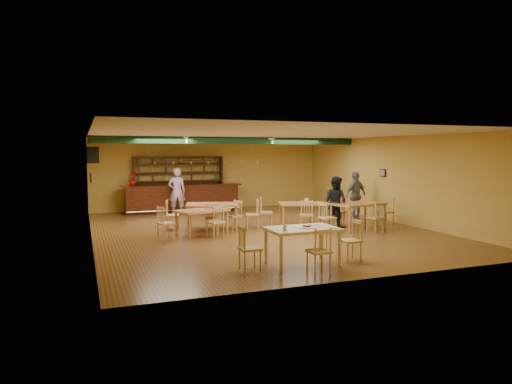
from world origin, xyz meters
name	(u,v)px	position (x,y,z in m)	size (l,w,h in m)	color
floor	(260,230)	(0.00, 0.00, 0.00)	(12.00, 12.00, 0.00)	#573519
ceiling_beam	(232,141)	(0.00, 2.80, 2.87)	(10.00, 0.30, 0.25)	black
track_rail_left	(180,139)	(-1.80, 3.40, 2.94)	(0.05, 2.50, 0.05)	white
track_rail_right	(262,139)	(1.40, 3.40, 2.94)	(0.05, 2.50, 0.05)	white
ac_unit	(93,155)	(-4.80, 4.20, 2.35)	(0.34, 0.70, 0.48)	white
picture_left	(91,178)	(-4.97, 1.00, 1.70)	(0.04, 0.34, 0.28)	black
picture_right	(383,173)	(4.97, 0.50, 1.70)	(0.04, 0.34, 0.28)	black
bar_counter	(182,198)	(-1.39, 5.15, 0.56)	(4.83, 0.85, 1.13)	black
back_bar_hutch	(179,183)	(-1.39, 5.78, 1.14)	(3.74, 0.40, 2.28)	black
poinsettia	(132,179)	(-3.35, 5.15, 1.38)	(0.28, 0.28, 0.51)	#AF1010
dining_table_a	(213,216)	(-1.35, 0.68, 0.41)	(1.64, 0.98, 0.82)	#A5713A
dining_table_b	(302,214)	(1.65, 0.31, 0.38)	(1.53, 0.92, 0.76)	#A5713A
dining_table_c	(202,222)	(-1.90, -0.13, 0.37)	(1.49, 0.89, 0.74)	#A5713A
dining_table_d	(358,216)	(3.02, -0.92, 0.42)	(1.67, 1.00, 0.83)	#A5713A
near_table	(302,246)	(-0.77, -4.56, 0.41)	(1.53, 0.99, 0.82)	tan
pizza_tray	(307,227)	(-0.66, -4.56, 0.83)	(0.40, 0.40, 0.01)	silver
parmesan_shaker	(285,228)	(-1.26, -4.72, 0.88)	(0.07, 0.07, 0.11)	#EAE5C6
napkin_stack	(313,225)	(-0.39, -4.34, 0.84)	(0.20, 0.15, 0.03)	white
pizza_server	(313,226)	(-0.50, -4.51, 0.84)	(0.32, 0.09, 0.00)	silver
side_plate	(332,227)	(-0.17, -4.78, 0.83)	(0.22, 0.22, 0.01)	white
patron_bar	(177,192)	(-1.77, 4.33, 0.92)	(0.67, 0.44, 1.84)	#9453B4
patron_right_a	(335,202)	(2.45, -0.49, 0.84)	(0.81, 0.63, 1.67)	black
patron_right_b	(356,195)	(4.22, 1.08, 0.87)	(1.02, 0.43, 1.75)	gray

